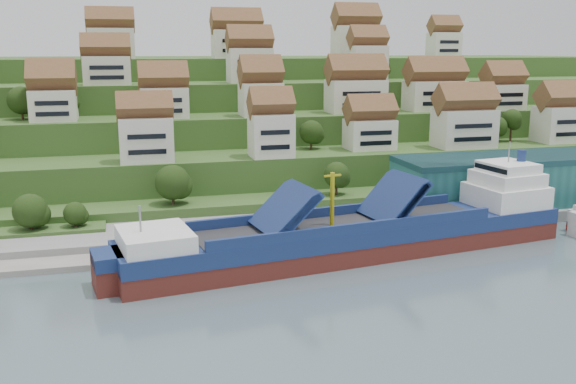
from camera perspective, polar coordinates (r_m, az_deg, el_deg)
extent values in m
plane|color=slate|center=(107.95, 3.32, -5.64)|extent=(300.00, 300.00, 0.00)
cube|color=gray|center=(128.12, 9.76, -2.34)|extent=(180.00, 14.00, 2.20)
cube|color=#2D4C1E|center=(188.81, -4.82, 2.90)|extent=(260.00, 128.00, 4.00)
cube|color=#2D4C1E|center=(193.12, -5.11, 4.17)|extent=(260.00, 118.00, 11.00)
cube|color=#2D4C1E|center=(200.47, -5.52, 5.48)|extent=(260.00, 102.00, 18.00)
cube|color=#2D4C1E|center=(207.92, -5.91, 6.70)|extent=(260.00, 86.00, 25.00)
cube|color=#2D4C1E|center=(216.49, -6.31, 7.72)|extent=(260.00, 68.00, 31.00)
cube|color=silver|center=(134.99, -12.50, 4.57)|extent=(10.76, 7.03, 9.11)
cube|color=silver|center=(138.07, -1.52, 5.06)|extent=(8.87, 7.62, 9.21)
cube|color=silver|center=(150.04, 7.26, 5.11)|extent=(10.78, 7.73, 6.81)
cube|color=silver|center=(157.08, 15.38, 5.47)|extent=(13.55, 8.26, 8.85)
cube|color=silver|center=(173.92, 22.98, 5.57)|extent=(11.19, 8.31, 8.81)
cube|color=silver|center=(153.55, -20.11, 7.25)|extent=(9.86, 8.98, 6.86)
cube|color=silver|center=(152.98, -10.96, 7.80)|extent=(10.83, 7.90, 7.03)
cube|color=silver|center=(154.79, -2.44, 8.22)|extent=(9.55, 8.56, 7.84)
cube|color=silver|center=(164.05, 6.03, 8.46)|extent=(14.16, 8.36, 8.11)
cube|color=silver|center=(172.88, 12.86, 8.35)|extent=(14.86, 8.18, 7.60)
cube|color=silver|center=(181.24, 18.47, 8.03)|extent=(10.27, 8.04, 6.54)
cube|color=silver|center=(167.12, -15.80, 10.35)|extent=(11.36, 7.30, 6.97)
cube|color=silver|center=(171.36, -3.42, 11.16)|extent=(11.27, 7.79, 8.89)
cube|color=silver|center=(179.51, 7.04, 11.26)|extent=(9.74, 7.14, 9.56)
cube|color=silver|center=(186.46, -15.43, 12.60)|extent=(12.28, 7.51, 8.18)
cube|color=silver|center=(190.06, -4.58, 12.96)|extent=(13.82, 8.15, 7.97)
cube|color=silver|center=(197.66, 6.04, 13.12)|extent=(13.01, 8.73, 9.35)
cube|color=silver|center=(214.92, 13.68, 12.58)|extent=(9.23, 7.05, 7.72)
ellipsoid|color=#264015|center=(133.23, 4.34, 1.54)|extent=(5.37, 5.37, 5.37)
ellipsoid|color=#264015|center=(126.53, -10.23, 0.84)|extent=(6.85, 6.85, 6.85)
ellipsoid|color=#264015|center=(168.48, 18.10, 5.57)|extent=(4.94, 4.94, 4.94)
ellipsoid|color=#264015|center=(170.51, 19.28, 6.18)|extent=(4.80, 4.80, 4.80)
ellipsoid|color=#264015|center=(148.57, 2.09, 5.34)|extent=(5.49, 5.49, 5.49)
ellipsoid|color=#264015|center=(175.70, 11.66, 9.14)|extent=(4.92, 4.92, 4.92)
ellipsoid|color=#264015|center=(158.47, -22.63, 7.53)|extent=(6.28, 6.28, 6.28)
ellipsoid|color=#264015|center=(156.08, -19.19, 7.80)|extent=(5.45, 5.45, 5.45)
ellipsoid|color=#264015|center=(174.61, -2.49, 11.77)|extent=(7.28, 7.28, 7.28)
ellipsoid|color=#264015|center=(185.09, 5.84, 11.45)|extent=(4.26, 4.26, 4.26)
ellipsoid|color=#264015|center=(186.25, 8.37, 10.93)|extent=(4.76, 4.76, 4.76)
ellipsoid|color=#264015|center=(120.56, -21.96, -1.55)|extent=(5.97, 5.97, 5.97)
ellipsoid|color=#264015|center=(120.05, -18.40, -1.82)|extent=(4.13, 4.13, 4.13)
cube|color=#246361|center=(144.49, 21.15, 1.16)|extent=(60.00, 15.00, 10.00)
cylinder|color=gray|center=(121.67, 9.97, -0.68)|extent=(0.16, 0.16, 8.00)
cube|color=maroon|center=(121.15, 10.29, 1.00)|extent=(1.20, 0.05, 0.80)
cube|color=#58211B|center=(108.06, 5.77, -5.11)|extent=(78.50, 22.89, 4.97)
cube|color=navy|center=(107.10, 5.81, -3.44)|extent=(78.51, 23.01, 2.59)
cube|color=white|center=(95.50, -11.74, -4.10)|extent=(11.46, 12.64, 2.59)
cube|color=#262628|center=(105.84, 4.88, -2.89)|extent=(50.67, 17.14, 0.30)
cube|color=navy|center=(100.44, -0.62, -1.70)|extent=(8.94, 11.93, 6.88)
cube|color=navy|center=(109.37, 9.06, -0.67)|extent=(8.57, 11.88, 7.27)
cylinder|color=gold|center=(103.85, 3.95, -0.69)|extent=(0.79, 0.79, 8.95)
cube|color=white|center=(124.48, 18.79, -0.27)|extent=(13.43, 12.93, 3.98)
cube|color=white|center=(123.84, 18.90, 1.16)|extent=(11.29, 11.46, 2.49)
cube|color=white|center=(123.47, 18.96, 2.11)|extent=(9.15, 10.00, 1.79)
cylinder|color=navy|center=(125.16, 20.05, 3.05)|extent=(1.80, 1.80, 2.19)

